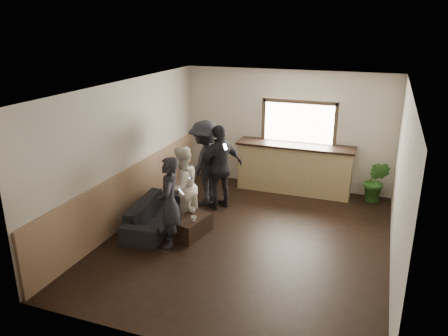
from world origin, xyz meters
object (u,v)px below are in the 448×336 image
at_px(coffee_table, 192,226).
at_px(cup_a, 192,210).
at_px(person_a, 169,202).
at_px(person_b, 182,187).
at_px(potted_plant, 376,181).
at_px(sofa, 156,214).
at_px(cup_b, 194,219).
at_px(person_d, 220,167).
at_px(person_c, 205,163).
at_px(bar_counter, 295,165).

height_order(coffee_table, cup_a, cup_a).
relative_size(person_a, person_b, 1.04).
bearing_deg(person_b, person_a, 30.49).
bearing_deg(potted_plant, sofa, -144.86).
relative_size(sofa, coffee_table, 2.31).
relative_size(cup_b, person_d, 0.06).
relative_size(cup_a, person_d, 0.07).
height_order(cup_a, person_d, person_d).
relative_size(person_c, person_d, 1.02).
bearing_deg(person_c, person_b, 7.46).
bearing_deg(person_d, potted_plant, 153.79).
bearing_deg(person_a, person_c, 165.23).
height_order(person_a, person_d, person_d).
bearing_deg(coffee_table, cup_a, 111.66).
xyz_separation_m(bar_counter, cup_a, (-1.43, -2.68, -0.24)).
xyz_separation_m(sofa, person_b, (0.45, 0.28, 0.53)).
bearing_deg(person_c, coffee_table, 20.54).
bearing_deg(coffee_table, person_a, -112.48).
relative_size(sofa, person_b, 1.15).
relative_size(bar_counter, sofa, 1.46).
bearing_deg(person_a, sofa, -151.72).
bearing_deg(sofa, coffee_table, -102.01).
distance_m(cup_a, potted_plant, 4.20).
bearing_deg(person_a, cup_b, 121.00).
bearing_deg(cup_a, sofa, -167.43).
xyz_separation_m(bar_counter, sofa, (-2.14, -2.84, -0.37)).
bearing_deg(bar_counter, sofa, -126.94).
xyz_separation_m(cup_b, potted_plant, (3.07, 2.99, 0.08)).
height_order(sofa, person_d, person_d).
bearing_deg(coffee_table, bar_counter, 65.33).
xyz_separation_m(coffee_table, person_c, (-0.35, 1.51, 0.75)).
relative_size(coffee_table, person_d, 0.44).
relative_size(bar_counter, person_b, 1.69).
xyz_separation_m(cup_a, person_d, (0.13, 1.18, 0.51)).
distance_m(coffee_table, cup_b, 0.28).
distance_m(coffee_table, person_d, 1.59).
xyz_separation_m(bar_counter, coffee_table, (-1.34, -2.91, -0.46)).
distance_m(cup_a, person_d, 1.29).
height_order(cup_a, cup_b, cup_a).
height_order(cup_a, person_b, person_b).
xyz_separation_m(person_b, person_c, (-0.00, 1.16, 0.13)).
distance_m(sofa, person_d, 1.70).
xyz_separation_m(potted_plant, person_c, (-3.52, -1.36, 0.45)).
bearing_deg(sofa, person_d, -39.25).
bearing_deg(bar_counter, potted_plant, -1.43).
height_order(cup_b, person_c, person_c).
height_order(sofa, person_b, person_b).
relative_size(potted_plant, person_a, 0.58).
distance_m(coffee_table, person_a, 0.84).
bearing_deg(potted_plant, person_c, -158.89).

